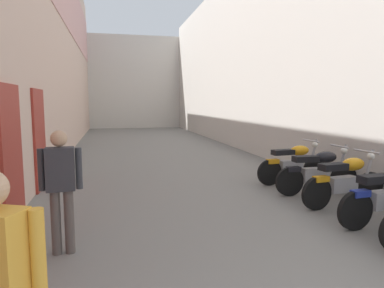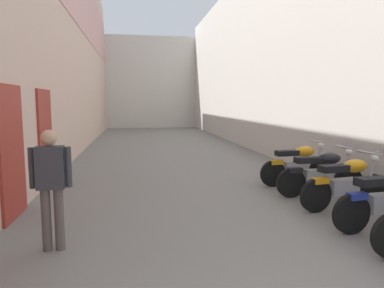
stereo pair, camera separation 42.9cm
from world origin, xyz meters
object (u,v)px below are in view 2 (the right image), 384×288
Objects in this scene: motorcycle_seventh at (298,164)px; motorcycle_sixth at (321,172)px; pedestrian_mid_alley at (51,181)px; motorcycle_fifth at (346,182)px.

motorcycle_sixth is at bearing -90.00° from motorcycle_seventh.
pedestrian_mid_alley reaches higher than motorcycle_seventh.
motorcycle_fifth is 1.17× the size of pedestrian_mid_alley.
motorcycle_sixth and motorcycle_seventh have the same top height.
motorcycle_seventh is 5.57m from pedestrian_mid_alley.
motorcycle_fifth is 0.87m from motorcycle_sixth.
motorcycle_seventh is (-0.00, 1.00, 0.00)m from motorcycle_sixth.
motorcycle_seventh is (0.00, 1.87, 0.00)m from motorcycle_fifth.
motorcycle_fifth is at bearing 11.26° from pedestrian_mid_alley.
motorcycle_sixth is 5.13m from pedestrian_mid_alley.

